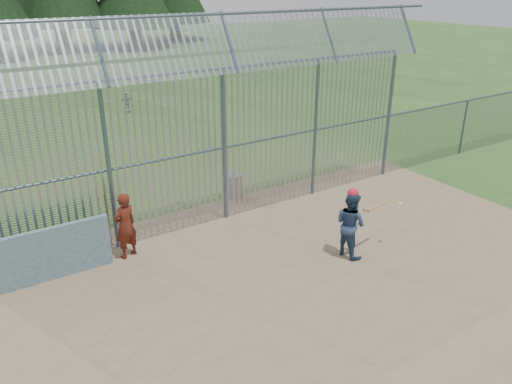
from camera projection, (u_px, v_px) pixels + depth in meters
ground at (306, 277)px, 10.89m from camera, size 120.00×120.00×0.00m
dirt_infield at (320, 287)px, 10.50m from camera, size 14.00×10.00×0.02m
dugout_wall at (51, 254)px, 10.59m from camera, size 2.50×0.12×1.20m
batter at (350, 224)px, 11.45m from camera, size 0.65×0.80×1.58m
onlooker at (125, 226)px, 11.36m from camera, size 0.67×0.55×1.59m
bg_kid_seated at (127, 103)px, 24.07m from camera, size 0.63×0.47×0.99m
batting_gear at (360, 197)px, 11.24m from camera, size 1.40×0.50×0.60m
trash_can at (234, 186)px, 14.70m from camera, size 0.56×0.56×0.82m
backstop_fence at (283, 124)px, 13.51m from camera, size 20.09×0.81×5.30m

